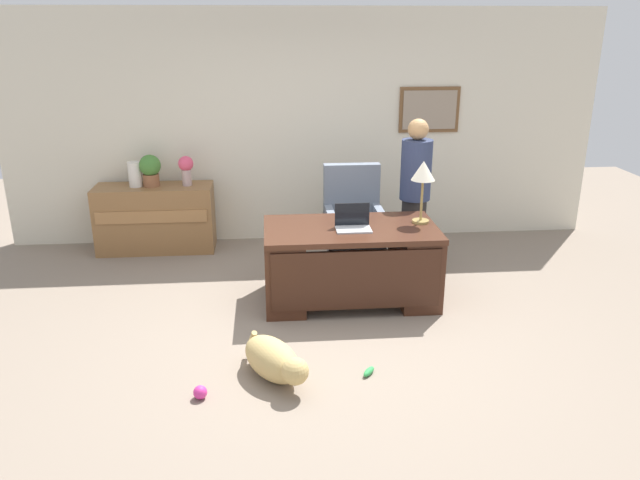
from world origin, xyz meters
The scene contains 14 objects.
ground_plane centered at (0.00, 0.00, 0.00)m, with size 12.00×12.00×0.00m, color gray.
back_wall centered at (0.01, 2.60, 1.35)m, with size 7.00×0.16×2.70m.
desk centered at (0.31, 0.65, 0.40)m, with size 1.61×0.89×0.73m.
credenza centered at (-1.75, 2.25, 0.38)m, with size 1.33×0.50×0.77m.
armchair centered at (0.45, 1.52, 0.49)m, with size 0.60×0.59×1.11m.
person_standing centered at (1.09, 1.45, 0.83)m, with size 0.32×0.32×1.61m.
dog_lying centered at (-0.43, -0.66, 0.16)m, with size 0.57×0.69×0.30m.
laptop centered at (0.32, 0.63, 0.79)m, with size 0.32×0.22×0.22m.
desk_lamp centered at (0.98, 0.76, 1.20)m, with size 0.22×0.22×0.59m.
vase_with_flowers centered at (-1.37, 2.25, 0.97)m, with size 0.17×0.17×0.34m.
vase_empty centered at (-1.94, 2.25, 0.91)m, with size 0.15×0.15×0.28m, color silver.
potted_plant centered at (-1.76, 2.25, 0.96)m, with size 0.24×0.24×0.36m.
dog_toy_ball centered at (-0.97, -0.88, 0.05)m, with size 0.10×0.10×0.10m, color #D8338C.
dog_toy_bone centered at (0.27, -0.67, 0.03)m, with size 0.14×0.05×0.05m, color green.
Camera 1 is at (-0.45, -4.67, 2.52)m, focal length 34.44 mm.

